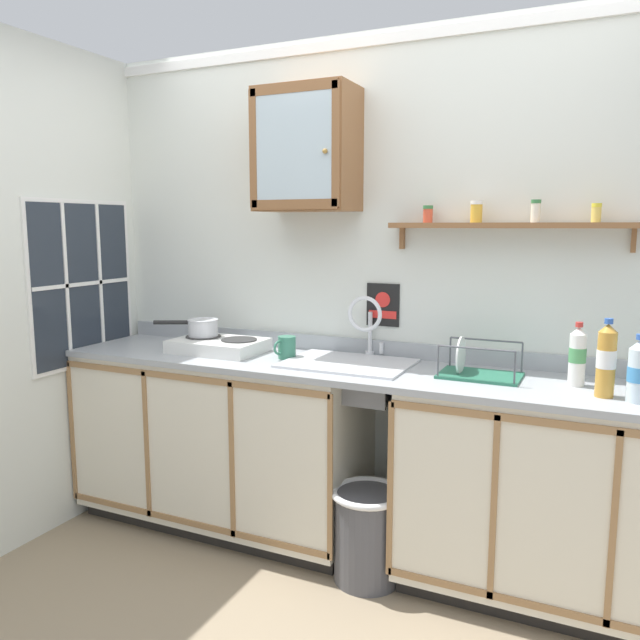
% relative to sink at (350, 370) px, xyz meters
% --- Properties ---
extents(floor, '(6.09, 6.09, 0.00)m').
position_rel_sink_xyz_m(floor, '(0.06, -0.47, -0.90)').
color(floor, gray).
rests_on(floor, ground).
extents(back_wall, '(3.69, 0.07, 2.49)m').
position_rel_sink_xyz_m(back_wall, '(0.06, 0.27, 0.35)').
color(back_wall, silver).
rests_on(back_wall, ground).
extents(lower_cabinet_run, '(1.53, 0.57, 0.90)m').
position_rel_sink_xyz_m(lower_cabinet_run, '(-0.71, -0.04, -0.44)').
color(lower_cabinet_run, black).
rests_on(lower_cabinet_run, ground).
extents(lower_cabinet_run_right, '(1.29, 0.57, 0.90)m').
position_rel_sink_xyz_m(lower_cabinet_run_right, '(0.95, -0.04, -0.44)').
color(lower_cabinet_run_right, black).
rests_on(lower_cabinet_run_right, ground).
extents(countertop, '(3.05, 0.59, 0.03)m').
position_rel_sink_xyz_m(countertop, '(0.06, -0.04, 0.02)').
color(countertop, '#9EA3A8').
rests_on(countertop, lower_cabinet_run).
extents(backsplash, '(3.05, 0.02, 0.08)m').
position_rel_sink_xyz_m(backsplash, '(0.06, 0.23, 0.07)').
color(backsplash, '#9EA3A8').
rests_on(backsplash, countertop).
extents(sink, '(0.58, 0.47, 0.45)m').
position_rel_sink_xyz_m(sink, '(0.00, 0.00, 0.00)').
color(sink, silver).
rests_on(sink, countertop).
extents(hot_plate_stove, '(0.46, 0.32, 0.07)m').
position_rel_sink_xyz_m(hot_plate_stove, '(-0.72, -0.02, 0.07)').
color(hot_plate_stove, silver).
rests_on(hot_plate_stove, countertop).
extents(saucepan, '(0.32, 0.20, 0.09)m').
position_rel_sink_xyz_m(saucepan, '(-0.84, -0.00, 0.15)').
color(saucepan, silver).
rests_on(saucepan, hot_plate_stove).
extents(bottle_juice_amber_1, '(0.07, 0.07, 0.30)m').
position_rel_sink_xyz_m(bottle_juice_amber_1, '(1.10, -0.12, 0.17)').
color(bottle_juice_amber_1, gold).
rests_on(bottle_juice_amber_1, countertop).
extents(bottle_opaque_white_2, '(0.07, 0.07, 0.26)m').
position_rel_sink_xyz_m(bottle_opaque_white_2, '(0.99, 0.01, 0.16)').
color(bottle_opaque_white_2, white).
rests_on(bottle_opaque_white_2, countertop).
extents(bottle_water_clear_3, '(0.08, 0.08, 0.25)m').
position_rel_sink_xyz_m(bottle_water_clear_3, '(1.21, -0.16, 0.15)').
color(bottle_water_clear_3, silver).
rests_on(bottle_water_clear_3, countertop).
extents(dish_rack, '(0.34, 0.24, 0.17)m').
position_rel_sink_xyz_m(dish_rack, '(0.59, -0.00, 0.06)').
color(dish_rack, '#26664C').
rests_on(dish_rack, countertop).
extents(mug, '(0.09, 0.13, 0.11)m').
position_rel_sink_xyz_m(mug, '(-0.33, -0.02, 0.09)').
color(mug, '#337259').
rests_on(mug, countertop).
extents(wall_cabinet, '(0.48, 0.31, 0.58)m').
position_rel_sink_xyz_m(wall_cabinet, '(-0.27, 0.10, 1.04)').
color(wall_cabinet, brown).
extents(spice_shelf, '(1.06, 0.14, 0.22)m').
position_rel_sink_xyz_m(spice_shelf, '(0.66, 0.18, 0.69)').
color(spice_shelf, brown).
extents(warning_sign, '(0.17, 0.01, 0.21)m').
position_rel_sink_xyz_m(warning_sign, '(0.08, 0.24, 0.29)').
color(warning_sign, black).
extents(window, '(0.03, 0.71, 0.89)m').
position_rel_sink_xyz_m(window, '(-1.48, -0.18, 0.37)').
color(window, '#262D38').
extents(trash_bin, '(0.33, 0.33, 0.43)m').
position_rel_sink_xyz_m(trash_bin, '(0.18, -0.22, -0.68)').
color(trash_bin, '#4C4C51').
rests_on(trash_bin, ground).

